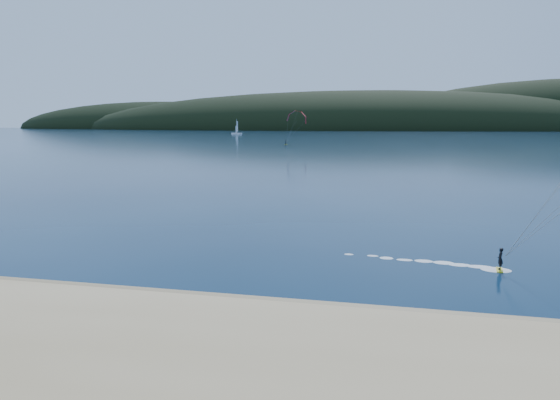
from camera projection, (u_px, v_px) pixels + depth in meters
name	position (u px, v px, depth m)	size (l,w,h in m)	color
ground	(211.00, 338.00, 23.39)	(1800.00, 1800.00, 0.00)	#071F38
wet_sand	(239.00, 303.00, 27.72)	(220.00, 2.50, 0.10)	#987C59
headland	(389.00, 129.00, 742.20)	(1200.00, 310.00, 140.00)	black
kitesurfer_far	(297.00, 121.00, 221.44)	(11.00, 7.15, 13.40)	gold
sailboat	(237.00, 133.00, 433.01)	(9.15, 5.90, 13.04)	white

